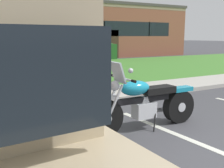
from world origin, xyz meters
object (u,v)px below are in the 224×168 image
Objects in this scene: rider_person at (87,80)px; hedge_center_right at (42,52)px; motorcycle at (149,102)px; hedge_right at (93,51)px; brick_building at (32,31)px; handbag at (104,140)px.

hedge_center_right is (2.41, 12.71, -0.36)m from rider_person.
motorcycle is 0.67× the size of hedge_right.
motorcycle is at bearing 2.30° from rider_person.
brick_building is at bearing 82.99° from hedge_center_right.
rider_person is at bearing -100.72° from hedge_center_right.
brick_building reaches higher than motorcycle.
rider_person is at bearing -99.52° from brick_building.
hedge_right is 6.86m from brick_building.
rider_person reaches higher than hedge_center_right.
hedge_right is (4.64, 12.66, 0.16)m from motorcycle.
motorcycle is 1.33m from rider_person.
hedge_right is at bearing 0.00° from hedge_center_right.
handbag is at bearing -99.03° from brick_building.
handbag is 0.02× the size of brick_building.
hedge_center_right is at bearing 180.00° from hedge_right.
rider_person is 12.94m from hedge_center_right.
rider_person is 0.95m from handbag.
hedge_center_right is at bearing 84.67° from motorcycle.
handbag is (0.11, -0.38, -0.86)m from rider_person.
brick_building is at bearing 80.48° from rider_person.
handbag is 0.11× the size of hedge_right.
hedge_center_right is (2.30, 13.08, 0.51)m from handbag.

